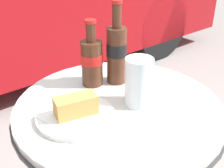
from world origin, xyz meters
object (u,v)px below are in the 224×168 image
at_px(drinking_glass, 138,84).
at_px(lunch_plate_near, 76,112).
at_px(cola_bottle_left, 92,60).
at_px(cola_bottle_right, 117,52).
at_px(bistro_table, 118,161).

relative_size(drinking_glass, lunch_plate_near, 0.66).
xyz_separation_m(cola_bottle_left, cola_bottle_right, (0.07, -0.03, 0.02)).
relative_size(cola_bottle_right, lunch_plate_near, 1.26).
xyz_separation_m(bistro_table, lunch_plate_near, (-0.13, 0.02, 0.23)).
bearing_deg(cola_bottle_right, lunch_plate_near, -156.86).
distance_m(bistro_table, drinking_glass, 0.28).
height_order(cola_bottle_left, lunch_plate_near, cola_bottle_left).
xyz_separation_m(cola_bottle_right, drinking_glass, (-0.04, -0.14, -0.04)).
bearing_deg(lunch_plate_near, drinking_glass, -15.99).
bearing_deg(lunch_plate_near, cola_bottle_right, 23.14).
distance_m(bistro_table, lunch_plate_near, 0.27).
bearing_deg(drinking_glass, cola_bottle_right, 73.89).
distance_m(bistro_table, cola_bottle_right, 0.34).
bearing_deg(bistro_table, cola_bottle_left, 84.71).
xyz_separation_m(cola_bottle_left, drinking_glass, (0.03, -0.18, -0.02)).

